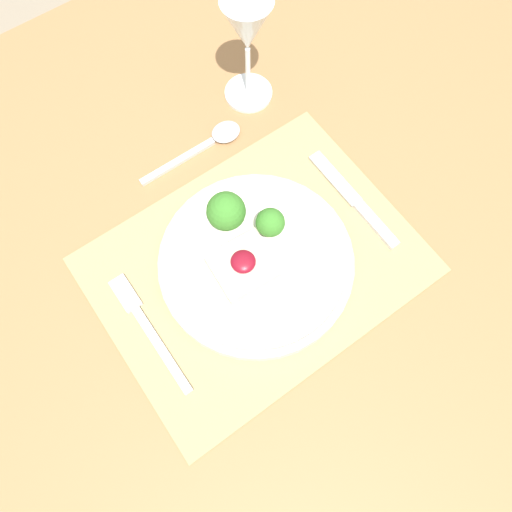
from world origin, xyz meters
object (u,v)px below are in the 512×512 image
knife (359,205)px  wine_glass_near (247,32)px  fork (146,324)px  dinner_plate (254,255)px  spoon (214,139)px

knife → wine_glass_near: 0.30m
knife → fork: bearing=176.9°
dinner_plate → spoon: size_ratio=1.57×
knife → spoon: 0.25m
dinner_plate → wine_glass_near: bearing=56.3°
dinner_plate → spoon: bearing=72.0°
fork → spoon: bearing=38.3°
knife → dinner_plate: bearing=174.4°
wine_glass_near → dinner_plate: bearing=-123.7°
spoon → wine_glass_near: 0.17m
dinner_plate → wine_glass_near: (0.16, 0.25, 0.11)m
knife → wine_glass_near: wine_glass_near is taller
dinner_plate → spoon: dinner_plate is taller
dinner_plate → spoon: 0.21m
spoon → wine_glass_near: wine_glass_near is taller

